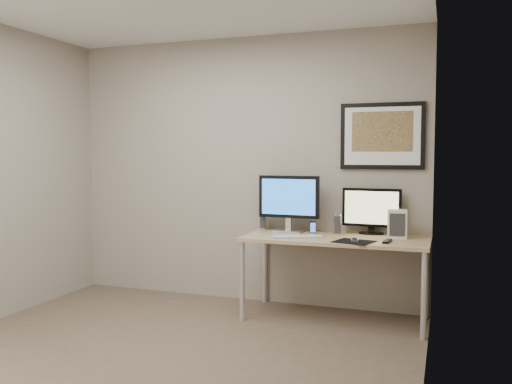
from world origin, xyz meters
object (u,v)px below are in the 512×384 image
(keyboard, at_px, (298,237))
(fan_unit, at_px, (397,224))
(phone_dock, at_px, (313,228))
(framed_art, at_px, (382,136))
(speaker_right, at_px, (337,224))
(monitor_large, at_px, (289,201))
(monitor_tv, at_px, (372,210))
(desk, at_px, (335,245))
(speaker_left, at_px, (263,221))

(keyboard, xyz_separation_m, fan_unit, (0.82, 0.25, 0.12))
(phone_dock, height_order, fan_unit, fan_unit)
(framed_art, xyz_separation_m, speaker_right, (-0.37, -0.19, -0.80))
(monitor_large, relative_size, monitor_tv, 1.09)
(desk, bearing_deg, fan_unit, 12.63)
(framed_art, xyz_separation_m, phone_dock, (-0.56, -0.29, -0.83))
(monitor_tv, distance_m, keyboard, 0.74)
(desk, xyz_separation_m, monitor_large, (-0.47, 0.16, 0.36))
(monitor_large, height_order, keyboard, monitor_large)
(monitor_tv, height_order, speaker_right, monitor_tv)
(speaker_left, bearing_deg, keyboard, -47.92)
(desk, relative_size, phone_dock, 12.74)
(monitor_large, xyz_separation_m, keyboard, (0.17, -0.30, -0.28))
(desk, height_order, speaker_left, speaker_left)
(phone_dock, distance_m, fan_unit, 0.73)
(framed_art, bearing_deg, phone_dock, -153.19)
(speaker_left, distance_m, phone_dock, 0.58)
(framed_art, height_order, monitor_tv, framed_art)
(monitor_large, relative_size, fan_unit, 2.33)
(monitor_large, bearing_deg, desk, -16.90)
(speaker_left, distance_m, keyboard, 0.60)
(speaker_left, height_order, phone_dock, speaker_left)
(fan_unit, bearing_deg, desk, -173.92)
(framed_art, relative_size, speaker_right, 3.97)
(keyboard, bearing_deg, framed_art, 10.89)
(monitor_large, relative_size, speaker_left, 3.46)
(monitor_tv, distance_m, speaker_left, 1.04)
(framed_art, relative_size, keyboard, 1.65)
(speaker_left, bearing_deg, phone_dock, -28.15)
(framed_art, distance_m, monitor_tv, 0.67)
(framed_art, bearing_deg, speaker_left, -176.03)
(speaker_right, distance_m, fan_unit, 0.53)
(speaker_right, xyz_separation_m, keyboard, (-0.29, -0.28, -0.09))
(speaker_left, bearing_deg, speaker_right, -15.42)
(desk, distance_m, framed_art, 1.07)
(fan_unit, bearing_deg, phone_dock, 178.85)
(framed_art, height_order, keyboard, framed_art)
(framed_art, xyz_separation_m, keyboard, (-0.65, -0.47, -0.88))
(keyboard, bearing_deg, desk, -0.54)
(desk, bearing_deg, phone_dock, 167.88)
(monitor_large, height_order, speaker_right, monitor_large)
(desk, bearing_deg, speaker_left, 161.38)
(speaker_left, bearing_deg, monitor_tv, -5.83)
(monitor_large, xyz_separation_m, speaker_right, (0.46, -0.01, -0.20))
(monitor_tv, xyz_separation_m, keyboard, (-0.58, -0.41, -0.22))
(speaker_right, height_order, keyboard, speaker_right)
(keyboard, distance_m, fan_unit, 0.86)
(monitor_tv, xyz_separation_m, fan_unit, (0.24, -0.16, -0.10))
(speaker_left, relative_size, fan_unit, 0.68)
(framed_art, xyz_separation_m, speaker_left, (-1.11, -0.08, -0.81))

